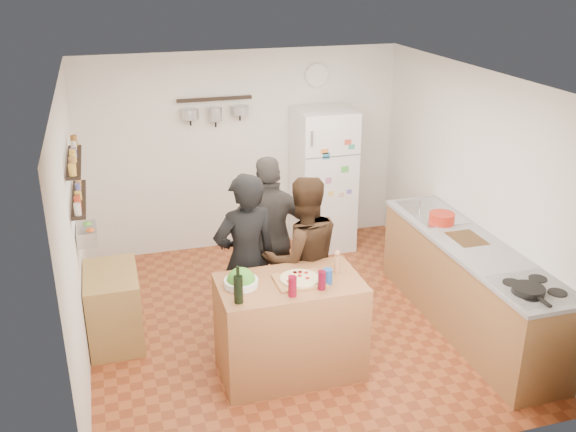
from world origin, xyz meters
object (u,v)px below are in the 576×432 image
object	(u,v)px
pepper_mill	(337,264)
skillet	(528,290)
counter_run	(469,286)
fridge	(323,179)
salad_bowl	(241,283)
wall_clock	(316,76)
prep_island	(290,327)
salt_canister	(328,276)
person_center	(303,259)
side_table	(114,307)
person_back	(270,239)
person_left	(246,260)
wine_bottle	(238,289)
red_bowl	(442,218)

from	to	relation	value
pepper_mill	skillet	distance (m)	1.61
counter_run	fridge	world-z (taller)	fridge
salad_bowl	wall_clock	distance (m)	3.47
prep_island	salt_canister	distance (m)	0.61
person_center	side_table	xyz separation A→B (m)	(-1.79, 0.42, -0.47)
person_back	counter_run	size ratio (longest dim) A/B	0.66
counter_run	person_left	bearing A→B (deg)	170.22
wine_bottle	counter_run	distance (m)	2.55
prep_island	fridge	size ratio (longest dim) A/B	0.69
counter_run	fridge	distance (m)	2.46
person_left	wall_clock	world-z (taller)	wall_clock
prep_island	red_bowl	xyz separation A→B (m)	(1.89, 0.79, 0.52)
salad_bowl	person_center	bearing A→B (deg)	35.38
prep_island	person_center	xyz separation A→B (m)	(0.29, 0.56, 0.38)
counter_run	person_center	bearing A→B (deg)	169.11
wine_bottle	person_left	xyz separation A→B (m)	(0.25, 0.84, -0.17)
skillet	prep_island	bearing A→B (deg)	157.58
wine_bottle	person_back	world-z (taller)	person_back
wall_clock	wine_bottle	bearing A→B (deg)	-118.73
side_table	fridge	bearing A→B (deg)	30.22
wine_bottle	person_center	bearing A→B (deg)	44.37
salt_canister	salad_bowl	bearing A→B (deg)	166.72
person_center	wall_clock	xyz separation A→B (m)	(0.90, 2.31, 1.32)
person_back	person_left	bearing A→B (deg)	54.74
pepper_mill	person_back	distance (m)	1.04
pepper_mill	counter_run	size ratio (longest dim) A/B	0.06
salt_canister	fridge	distance (m)	2.81
salt_canister	person_left	distance (m)	0.93
person_back	wall_clock	size ratio (longest dim) A/B	5.77
person_back	red_bowl	world-z (taller)	person_back
wine_bottle	salad_bowl	bearing A→B (deg)	73.50
salad_bowl	person_center	world-z (taller)	person_center
prep_island	pepper_mill	bearing A→B (deg)	6.34
salt_canister	person_left	world-z (taller)	person_left
pepper_mill	person_center	bearing A→B (deg)	107.00
person_left	fridge	size ratio (longest dim) A/B	0.96
counter_run	red_bowl	bearing A→B (deg)	95.22
person_left	counter_run	bearing A→B (deg)	160.28
wine_bottle	red_bowl	xyz separation A→B (m)	(2.39, 1.01, -0.05)
wine_bottle	person_center	distance (m)	1.13
red_bowl	counter_run	bearing A→B (deg)	-84.78
pepper_mill	wall_clock	bearing A→B (deg)	75.22
prep_island	side_table	distance (m)	1.79
pepper_mill	side_table	xyz separation A→B (m)	(-1.95, 0.92, -0.63)
person_center	skillet	distance (m)	2.04
counter_run	wall_clock	distance (m)	3.22
person_left	skillet	bearing A→B (deg)	136.69
skillet	person_back	bearing A→B (deg)	134.44
salad_bowl	side_table	bearing A→B (deg)	139.36
prep_island	person_back	bearing A→B (deg)	84.57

